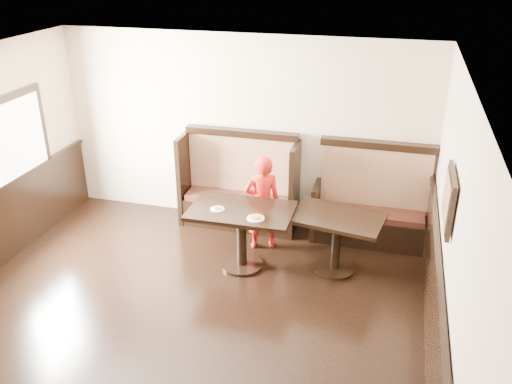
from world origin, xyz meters
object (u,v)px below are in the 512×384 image
(booth_main, at_px, (240,191))
(booth_neighbor, at_px, (372,209))
(child, at_px, (262,203))
(table_main, at_px, (241,223))
(table_neighbor, at_px, (337,230))

(booth_main, xyz_separation_m, booth_neighbor, (1.95, -0.00, -0.05))
(booth_main, bearing_deg, booth_neighbor, -0.05)
(child, bearing_deg, booth_neighbor, 178.49)
(booth_main, xyz_separation_m, table_main, (0.37, -1.15, 0.12))
(child, bearing_deg, table_neighbor, 138.92)
(child, bearing_deg, booth_main, -74.14)
(table_neighbor, bearing_deg, table_main, -160.12)
(table_main, distance_m, child, 0.57)
(booth_neighbor, distance_m, child, 1.58)
(booth_main, height_order, table_main, booth_main)
(booth_neighbor, height_order, child, booth_neighbor)
(table_main, distance_m, table_neighbor, 1.22)
(booth_main, height_order, child, booth_main)
(table_neighbor, xyz_separation_m, child, (-1.07, 0.33, 0.09))
(booth_main, relative_size, table_neighbor, 1.41)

